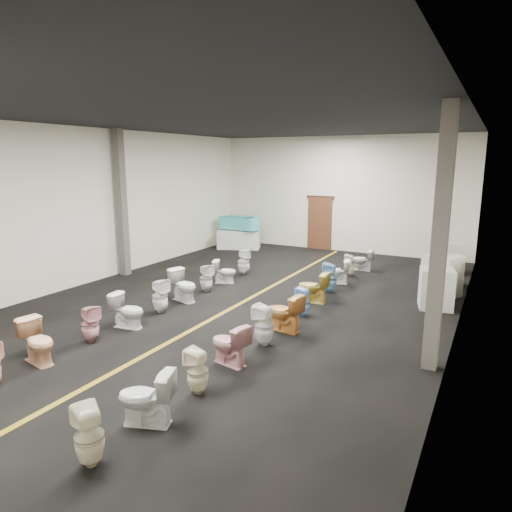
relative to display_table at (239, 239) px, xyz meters
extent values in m
plane|color=black|center=(3.77, -6.51, -0.38)|extent=(16.00, 16.00, 0.00)
plane|color=black|center=(3.77, -6.51, 4.12)|extent=(16.00, 16.00, 0.00)
plane|color=silver|center=(3.77, 1.49, 1.87)|extent=(10.00, 0.00, 10.00)
plane|color=silver|center=(-1.23, -6.51, 1.87)|extent=(0.00, 16.00, 16.00)
plane|color=silver|center=(8.77, -6.51, 1.87)|extent=(0.00, 16.00, 16.00)
cube|color=olive|center=(3.77, -6.51, -0.38)|extent=(0.12, 15.60, 0.01)
cube|color=#562D19|center=(2.97, 1.43, 0.67)|extent=(1.00, 0.10, 2.10)
cube|color=#331C11|center=(2.97, 1.44, 1.74)|extent=(1.15, 0.08, 0.10)
cube|color=#59544C|center=(-0.98, -5.51, 1.87)|extent=(0.25, 0.25, 4.50)
cube|color=#59544C|center=(8.52, -8.01, 1.87)|extent=(0.25, 0.25, 4.50)
cube|color=white|center=(0.00, 0.00, 0.00)|extent=(1.90, 1.43, 0.76)
cube|color=#43C2BC|center=(0.00, 0.00, 0.67)|extent=(1.22, 0.69, 0.50)
cylinder|color=#43C2BC|center=(-0.60, 0.02, 0.67)|extent=(0.66, 0.66, 0.50)
cylinder|color=#43C2BC|center=(0.60, -0.02, 0.67)|extent=(0.66, 0.66, 0.50)
cube|color=teal|center=(0.00, 0.00, 0.87)|extent=(1.01, 0.49, 0.20)
cube|color=silver|center=(8.17, -4.43, 0.11)|extent=(0.92, 0.92, 0.98)
cube|color=beige|center=(8.17, -3.31, 0.17)|extent=(1.05, 1.05, 1.10)
cube|color=silver|center=(8.17, -2.09, 0.06)|extent=(0.90, 0.90, 0.88)
cube|color=beige|center=(8.17, -0.37, 0.11)|extent=(0.77, 0.77, 0.97)
imported|color=#EEB486|center=(2.30, -11.10, 0.02)|extent=(0.85, 0.59, 0.80)
imported|color=#DB9E9F|center=(2.39, -9.99, 0.01)|extent=(0.43, 0.42, 0.77)
imported|color=white|center=(2.46, -9.01, 0.00)|extent=(0.79, 0.51, 0.76)
imported|color=white|center=(2.43, -7.92, 0.04)|extent=(0.43, 0.42, 0.83)
imported|color=white|center=(2.37, -6.90, 0.03)|extent=(0.90, 0.66, 0.83)
imported|color=white|center=(2.41, -5.94, 0.01)|extent=(0.47, 0.46, 0.78)
imported|color=white|center=(2.35, -4.90, -0.04)|extent=(0.76, 0.58, 0.68)
imported|color=white|center=(2.37, -3.78, 0.05)|extent=(0.49, 0.49, 0.85)
imported|color=beige|center=(5.33, -12.69, 0.01)|extent=(0.47, 0.46, 0.77)
imported|color=white|center=(5.34, -11.70, 0.02)|extent=(0.88, 0.68, 0.79)
imported|color=#F5EBC7|center=(5.46, -10.67, -0.01)|extent=(0.36, 0.35, 0.73)
imported|color=#D49695|center=(5.35, -9.55, 0.00)|extent=(0.82, 0.57, 0.76)
imported|color=white|center=(5.51, -8.51, 0.04)|extent=(0.41, 0.40, 0.83)
imported|color=gold|center=(5.53, -7.60, 0.03)|extent=(0.86, 0.57, 0.82)
imported|color=#85BDF3|center=(5.53, -6.55, -0.03)|extent=(0.35, 0.35, 0.69)
imported|color=gold|center=(5.35, -5.44, 0.02)|extent=(0.80, 0.47, 0.80)
imported|color=#73B0CF|center=(5.43, -4.39, 0.04)|extent=(0.43, 0.42, 0.83)
imported|color=white|center=(5.32, -3.39, -0.02)|extent=(0.79, 0.59, 0.72)
imported|color=#F6E9CC|center=(5.37, -2.33, -0.03)|extent=(0.35, 0.35, 0.69)
imported|color=silver|center=(5.53, -1.43, -0.03)|extent=(0.71, 0.43, 0.70)
camera|label=1|loc=(9.33, -16.01, 3.19)|focal=32.00mm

